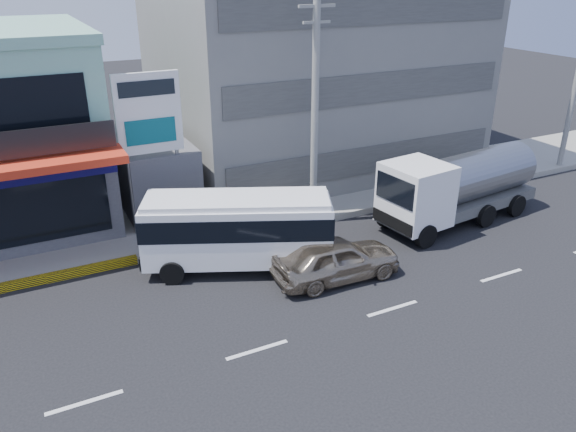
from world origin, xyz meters
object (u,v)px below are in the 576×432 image
Objects in this scene: billboard at (150,123)px; minibus at (238,227)px; concrete_building at (312,39)px; utility_pole_near at (315,109)px; tanker_truck at (456,186)px; sedan at (336,259)px; satellite_dish at (154,142)px.

billboard is 0.95× the size of minibus.
minibus is at bearing -130.50° from concrete_building.
utility_pole_near is 7.18m from tanker_truck.
billboard is at bearing 159.36° from tanker_truck.
billboard is at bearing 38.72° from sedan.
sedan is (-5.66, -12.37, -6.19)m from concrete_building.
billboard is (-0.50, -1.80, 1.35)m from satellite_dish.
utility_pole_near is (6.50, -1.80, 0.22)m from billboard.
satellite_dish is 6.47m from minibus.
satellite_dish reaches higher than sedan.
tanker_truck reaches higher than minibus.
tanker_truck is at bearing -28.69° from satellite_dish.
utility_pole_near is 1.21× the size of tanker_truck.
minibus is 1.53× the size of sedan.
utility_pole_near is at bearing -30.96° from satellite_dish.
minibus is at bearing 178.07° from tanker_truck.
tanker_truck is (10.23, -0.34, -0.04)m from minibus.
concrete_building is 12.17m from billboard.
concrete_building reaches higher than sedan.
billboard is 5.64m from minibus.
utility_pole_near reaches higher than billboard.
utility_pole_near is 1.37× the size of minibus.
sedan is (2.91, -2.34, -0.93)m from minibus.
concrete_building is 11.77m from tanker_truck.
satellite_dish is 9.83m from sedan.
concrete_building is 14.20m from minibus.
satellite_dish is at bearing 103.33° from minibus.
utility_pole_near is 2.10× the size of sedan.
sedan is 0.58× the size of tanker_truck.
billboard reaches higher than minibus.
utility_pole_near is at bearing -117.76° from concrete_building.
satellite_dish is 0.22× the size of billboard.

